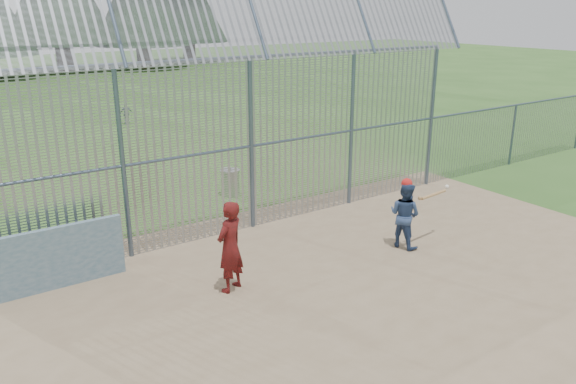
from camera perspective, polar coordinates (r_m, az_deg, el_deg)
ground at (r=10.97m, az=5.96°, el=-9.21°), size 120.00×120.00×0.00m
dirt_infield at (r=10.63m, az=7.71°, el=-10.17°), size 14.00×10.00×0.02m
dugout_wall at (r=11.32m, az=-22.52°, el=-6.22°), size 2.50×0.12×1.20m
batter at (r=12.43m, az=11.77°, el=-2.29°), size 0.71×0.82×1.47m
onlooker at (r=10.33m, az=-5.92°, el=-5.55°), size 0.75×0.64×1.74m
bg_kid_seated at (r=26.39m, az=-16.09°, el=7.67°), size 0.60×0.35×0.95m
batting_gear at (r=12.35m, az=12.75°, el=0.54°), size 1.36×0.35×0.50m
trash_can at (r=15.76m, az=-5.91°, el=1.00°), size 0.56×0.56×0.82m
backstop_fence at (r=13.80m, az=2.90°, el=7.08°), size 20.09×0.81×5.30m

